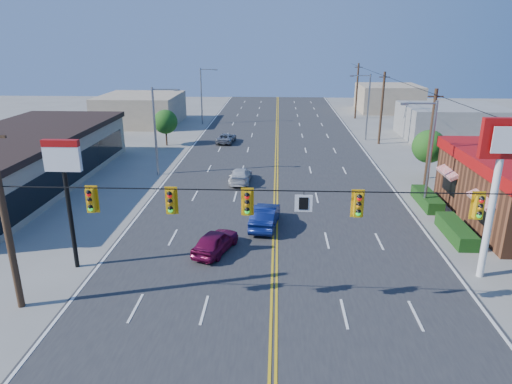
{
  "coord_description": "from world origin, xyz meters",
  "views": [
    {
      "loc": [
        0.04,
        -18.24,
        12.15
      ],
      "look_at": [
        -1.34,
        10.92,
        2.2
      ],
      "focal_mm": 32.0,
      "sensor_mm": 36.0,
      "label": 1
    }
  ],
  "objects_px": {
    "pizza_hut_sign": "(65,178)",
    "car_magenta": "(215,242)",
    "signal_span": "(272,215)",
    "car_white": "(241,176)",
    "car_blue": "(265,217)",
    "kfc_pylon": "(499,167)",
    "car_silver": "(226,138)"
  },
  "relations": [
    {
      "from": "kfc_pylon",
      "to": "car_white",
      "type": "distance_m",
      "value": 21.92
    },
    {
      "from": "kfc_pylon",
      "to": "car_white",
      "type": "height_order",
      "value": "kfc_pylon"
    },
    {
      "from": "signal_span",
      "to": "pizza_hut_sign",
      "type": "xyz_separation_m",
      "value": [
        -10.88,
        4.0,
        0.3
      ]
    },
    {
      "from": "pizza_hut_sign",
      "to": "car_magenta",
      "type": "xyz_separation_m",
      "value": [
        7.48,
        2.12,
        -4.52
      ]
    },
    {
      "from": "pizza_hut_sign",
      "to": "signal_span",
      "type": "bearing_deg",
      "value": -20.19
    },
    {
      "from": "car_magenta",
      "to": "car_white",
      "type": "relative_size",
      "value": 0.91
    },
    {
      "from": "car_magenta",
      "to": "signal_span",
      "type": "bearing_deg",
      "value": 137.9
    },
    {
      "from": "car_blue",
      "to": "car_white",
      "type": "height_order",
      "value": "car_blue"
    },
    {
      "from": "car_blue",
      "to": "car_silver",
      "type": "distance_m",
      "value": 26.01
    },
    {
      "from": "kfc_pylon",
      "to": "car_silver",
      "type": "height_order",
      "value": "kfc_pylon"
    },
    {
      "from": "car_silver",
      "to": "car_white",
      "type": "bearing_deg",
      "value": 106.37
    },
    {
      "from": "kfc_pylon",
      "to": "car_magenta",
      "type": "distance_m",
      "value": 15.63
    },
    {
      "from": "signal_span",
      "to": "kfc_pylon",
      "type": "height_order",
      "value": "signal_span"
    },
    {
      "from": "car_silver",
      "to": "car_magenta",
      "type": "bearing_deg",
      "value": 100.62
    },
    {
      "from": "pizza_hut_sign",
      "to": "car_magenta",
      "type": "distance_m",
      "value": 8.99
    },
    {
      "from": "signal_span",
      "to": "kfc_pylon",
      "type": "xyz_separation_m",
      "value": [
        11.12,
        4.0,
        1.16
      ]
    },
    {
      "from": "pizza_hut_sign",
      "to": "car_white",
      "type": "bearing_deg",
      "value": 63.6
    },
    {
      "from": "car_magenta",
      "to": "car_white",
      "type": "height_order",
      "value": "car_magenta"
    },
    {
      "from": "pizza_hut_sign",
      "to": "car_white",
      "type": "xyz_separation_m",
      "value": [
        7.87,
        15.86,
        -4.56
      ]
    },
    {
      "from": "signal_span",
      "to": "car_blue",
      "type": "bearing_deg",
      "value": 93.29
    },
    {
      "from": "car_magenta",
      "to": "car_silver",
      "type": "height_order",
      "value": "car_magenta"
    },
    {
      "from": "signal_span",
      "to": "car_magenta",
      "type": "distance_m",
      "value": 8.18
    },
    {
      "from": "signal_span",
      "to": "kfc_pylon",
      "type": "bearing_deg",
      "value": 19.78
    },
    {
      "from": "signal_span",
      "to": "pizza_hut_sign",
      "type": "relative_size",
      "value": 3.55
    },
    {
      "from": "kfc_pylon",
      "to": "car_silver",
      "type": "xyz_separation_m",
      "value": [
        -17.1,
        31.53,
        -5.47
      ]
    },
    {
      "from": "kfc_pylon",
      "to": "car_blue",
      "type": "xyz_separation_m",
      "value": [
        -11.7,
        6.09,
        -5.3
      ]
    },
    {
      "from": "car_blue",
      "to": "car_white",
      "type": "bearing_deg",
      "value": -69.66
    },
    {
      "from": "pizza_hut_sign",
      "to": "car_blue",
      "type": "xyz_separation_m",
      "value": [
        10.3,
        6.09,
        -4.44
      ]
    },
    {
      "from": "kfc_pylon",
      "to": "signal_span",
      "type": "bearing_deg",
      "value": -160.22
    },
    {
      "from": "kfc_pylon",
      "to": "car_blue",
      "type": "relative_size",
      "value": 1.88
    },
    {
      "from": "signal_span",
      "to": "car_magenta",
      "type": "xyz_separation_m",
      "value": [
        -3.4,
        6.12,
        -4.22
      ]
    },
    {
      "from": "pizza_hut_sign",
      "to": "car_blue",
      "type": "relative_size",
      "value": 1.52
    }
  ]
}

